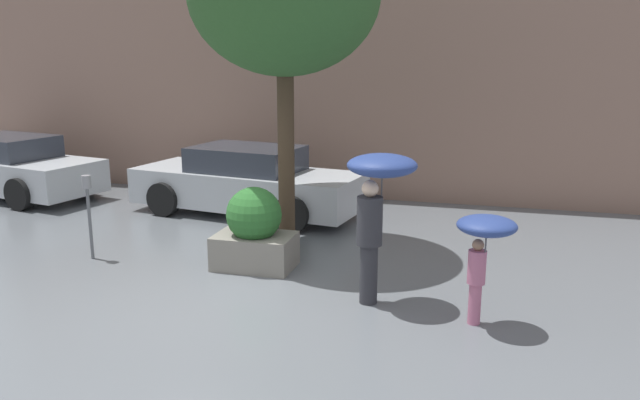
# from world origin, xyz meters

# --- Properties ---
(ground_plane) EXTENTS (40.00, 40.00, 0.00)m
(ground_plane) POSITION_xyz_m (0.00, 0.00, 0.00)
(ground_plane) COLOR slate
(building_facade) EXTENTS (18.00, 0.30, 6.00)m
(building_facade) POSITION_xyz_m (0.00, 6.50, 3.00)
(building_facade) COLOR #8C6B5B
(building_facade) RESTS_ON ground
(planter_box) EXTENTS (1.18, 0.83, 1.23)m
(planter_box) POSITION_xyz_m (0.09, 1.38, 0.57)
(planter_box) COLOR gray
(planter_box) RESTS_ON ground
(person_adult) EXTENTS (0.87, 0.87, 1.94)m
(person_adult) POSITION_xyz_m (2.09, 0.51, 1.47)
(person_adult) COLOR #2D2D33
(person_adult) RESTS_ON ground
(person_child) EXTENTS (0.69, 0.69, 1.34)m
(person_child) POSITION_xyz_m (3.40, 0.13, 1.07)
(person_child) COLOR #B76684
(person_child) RESTS_ON ground
(parked_car_near) EXTENTS (4.80, 2.43, 1.36)m
(parked_car_near) POSITION_xyz_m (-1.23, 4.41, 0.64)
(parked_car_near) COLOR #B7BCC1
(parked_car_near) RESTS_ON ground
(parked_car_far) EXTENTS (4.66, 2.56, 1.36)m
(parked_car_far) POSITION_xyz_m (-7.01, 4.53, 0.64)
(parked_car_far) COLOR #B7BCC1
(parked_car_far) RESTS_ON ground
(parking_meter) EXTENTS (0.14, 0.14, 1.33)m
(parking_meter) POSITION_xyz_m (-2.52, 1.10, 0.95)
(parking_meter) COLOR #595B60
(parking_meter) RESTS_ON ground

